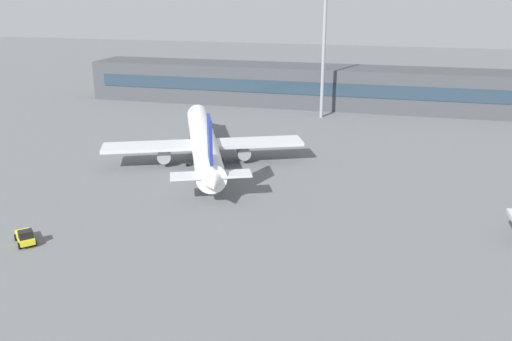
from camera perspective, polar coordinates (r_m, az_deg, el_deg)
name	(u,v)px	position (r m, az deg, el deg)	size (l,w,h in m)	color
ground_plane	(294,195)	(72.32, 3.92, -2.58)	(400.00, 400.00, 0.00)	slate
terminal_building	(342,87)	(126.82, 8.96, 8.55)	(118.61, 12.13, 9.00)	#3F4247
airplane_mid	(203,140)	(85.85, -5.51, 3.13)	(30.05, 41.79, 10.90)	white
baggage_tug_yellow	(25,237)	(63.57, -22.88, -6.37)	(3.62, 3.59, 1.75)	yellow
floodlight_tower_west	(324,47)	(114.35, 7.06, 12.65)	(3.20, 0.80, 25.07)	gray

